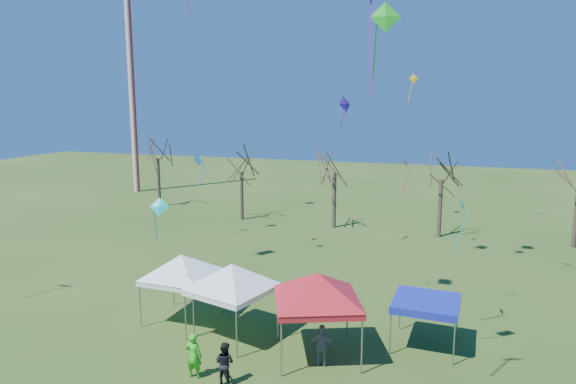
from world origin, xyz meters
name	(u,v)px	position (x,y,z in m)	size (l,w,h in m)	color
ground	(247,383)	(0.00, 0.00, 0.00)	(140.00, 140.00, 0.00)	#2D4716
radio_mast	(131,81)	(-28.00, 34.00, 12.50)	(0.70, 0.70, 25.00)	silver
tree_0	(157,141)	(-20.85, 27.38, 6.49)	(3.83, 3.83, 8.44)	#3D2D21
tree_1	(241,154)	(-10.77, 24.65, 5.79)	(3.42, 3.42, 7.54)	#3D2D21
tree_2	(335,152)	(-2.37, 24.38, 6.29)	(3.71, 3.71, 8.18)	#3D2D21
tree_3	(443,159)	(6.03, 24.04, 6.08)	(3.59, 3.59, 7.91)	#3D2D21
tent_white_west	(181,259)	(-5.10, 4.29, 3.02)	(4.25, 4.25, 3.75)	gray
tent_white_mid	(232,269)	(-2.11, 3.43, 3.13)	(4.23, 4.23, 3.88)	gray
tent_red	(317,279)	(1.93, 2.85, 3.33)	(4.34, 4.34, 4.13)	gray
tent_blue	(426,303)	(6.11, 5.09, 1.94)	(2.82, 2.82, 2.11)	gray
person_green	(194,355)	(-2.07, -0.22, 0.88)	(0.64, 0.42, 1.77)	green
person_dark	(225,363)	(-0.77, -0.27, 0.82)	(0.80, 0.62, 1.64)	black
person_grey	(322,346)	(2.35, 2.10, 0.86)	(1.01, 0.42, 1.72)	slate
kite_27	(385,18)	(4.61, 0.70, 12.97)	(1.06, 0.71, 2.50)	#19A41A
kite_1	(159,207)	(-4.83, 2.18, 5.96)	(0.90, 0.69, 1.83)	#0DC7B8
kite_11	(345,104)	(-0.19, 17.64, 10.16)	(0.92, 1.23, 2.59)	#4A17A5
kite_19	(414,80)	(4.16, 17.90, 11.69)	(0.68, 0.62, 1.85)	yellow
kite_13	(198,161)	(-11.41, 18.08, 5.95)	(1.02, 0.74, 2.45)	blue
kite_17	(462,205)	(7.32, 6.95, 5.93)	(0.55, 0.92, 2.74)	#0BA9A1
kite_22	(406,164)	(3.60, 21.21, 5.88)	(0.87, 0.98, 2.69)	#E41546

